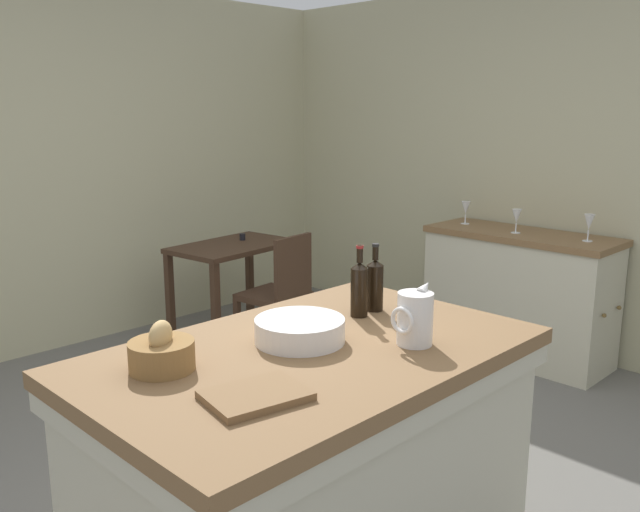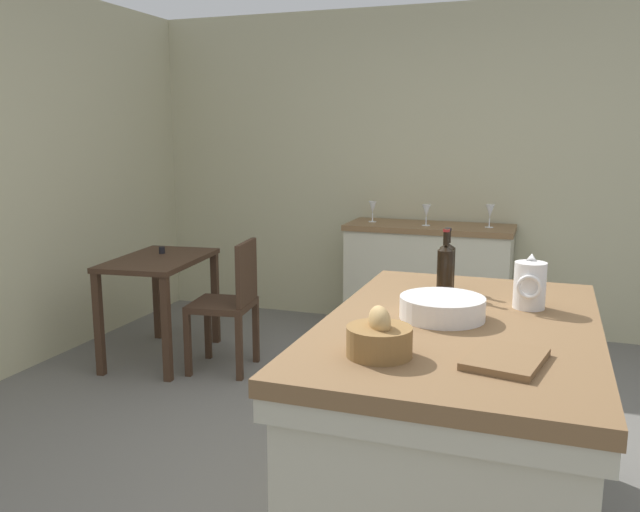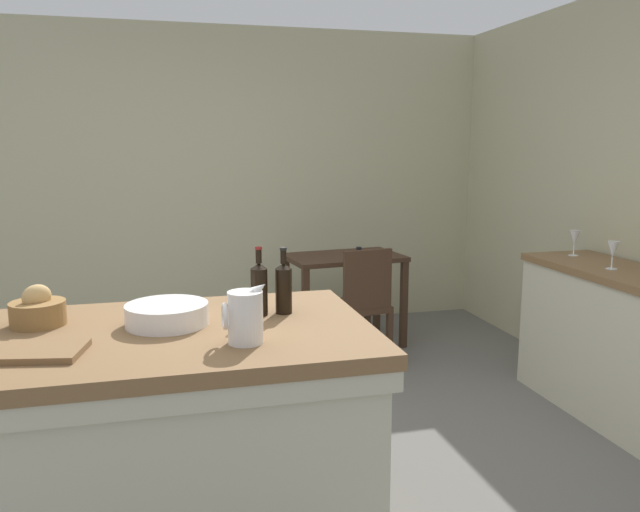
# 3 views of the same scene
# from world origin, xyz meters

# --- Properties ---
(ground_plane) EXTENTS (6.76, 6.76, 0.00)m
(ground_plane) POSITION_xyz_m (0.00, 0.00, 0.00)
(ground_plane) COLOR #66635E
(wall_right) EXTENTS (0.12, 5.20, 2.60)m
(wall_right) POSITION_xyz_m (2.60, 0.00, 1.30)
(wall_right) COLOR #B7B28E
(wall_right) RESTS_ON ground
(island_table) EXTENTS (1.64, 1.03, 0.89)m
(island_table) POSITION_xyz_m (-0.35, -0.51, 0.48)
(island_table) COLOR brown
(island_table) RESTS_ON ground
(side_cabinet) EXTENTS (0.52, 1.31, 0.90)m
(side_cabinet) POSITION_xyz_m (2.26, 0.08, 0.45)
(side_cabinet) COLOR brown
(side_cabinet) RESTS_ON ground
(writing_desk) EXTENTS (0.96, 0.65, 0.79)m
(writing_desk) POSITION_xyz_m (1.08, 1.78, 0.62)
(writing_desk) COLOR #3D281C
(writing_desk) RESTS_ON ground
(wooden_chair) EXTENTS (0.45, 0.45, 0.90)m
(wooden_chair) POSITION_xyz_m (1.02, 1.20, 0.49)
(wooden_chair) COLOR #3D281C
(wooden_chair) RESTS_ON ground
(pitcher) EXTENTS (0.17, 0.13, 0.24)m
(pitcher) POSITION_xyz_m (-0.06, -0.74, 0.99)
(pitcher) COLOR white
(pitcher) RESTS_ON island_table
(wash_bowl) EXTENTS (0.33, 0.33, 0.09)m
(wash_bowl) POSITION_xyz_m (-0.33, -0.43, 0.94)
(wash_bowl) COLOR white
(wash_bowl) RESTS_ON island_table
(bread_basket) EXTENTS (0.22, 0.22, 0.17)m
(bread_basket) POSITION_xyz_m (-0.84, -0.31, 0.95)
(bread_basket) COLOR olive
(bread_basket) RESTS_ON island_table
(cutting_board) EXTENTS (0.33, 0.27, 0.02)m
(cutting_board) POSITION_xyz_m (-0.77, -0.70, 0.91)
(cutting_board) COLOR brown
(cutting_board) RESTS_ON island_table
(wine_bottle_dark) EXTENTS (0.07, 0.07, 0.29)m
(wine_bottle_dark) POSITION_xyz_m (0.16, -0.37, 1.01)
(wine_bottle_dark) COLOR black
(wine_bottle_dark) RESTS_ON island_table
(wine_bottle_amber) EXTENTS (0.07, 0.07, 0.30)m
(wine_bottle_amber) POSITION_xyz_m (0.05, -0.38, 1.01)
(wine_bottle_amber) COLOR black
(wine_bottle_amber) RESTS_ON island_table
(wine_glass_far_left) EXTENTS (0.07, 0.07, 0.18)m
(wine_glass_far_left) POSITION_xyz_m (2.26, -0.37, 1.01)
(wine_glass_far_left) COLOR white
(wine_glass_far_left) RESTS_ON side_cabinet
(wine_glass_left) EXTENTS (0.07, 0.07, 0.16)m
(wine_glass_left) POSITION_xyz_m (2.20, 0.10, 1.01)
(wine_glass_left) COLOR white
(wine_glass_left) RESTS_ON side_cabinet
(wine_glass_middle) EXTENTS (0.07, 0.07, 0.17)m
(wine_glass_middle) POSITION_xyz_m (2.27, 0.55, 1.01)
(wine_glass_middle) COLOR white
(wine_glass_middle) RESTS_ON side_cabinet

